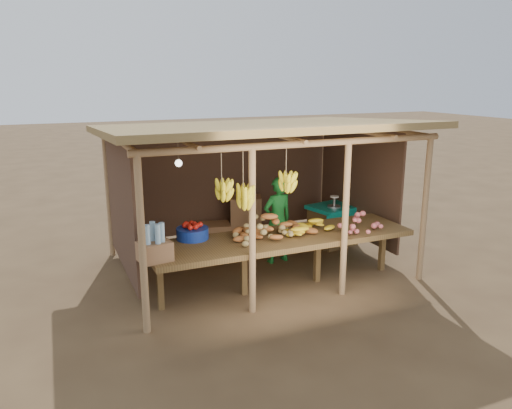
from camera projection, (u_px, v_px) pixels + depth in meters
name	position (u px, v px, depth m)	size (l,w,h in m)	color
ground	(256.00, 266.00, 8.25)	(60.00, 60.00, 0.00)	brown
stall_structure	(251.00, 150.00, 7.80)	(4.70, 3.50, 2.43)	#9D7851
counter	(282.00, 240.00, 7.22)	(3.90, 1.05, 0.80)	brown
potato_heap	(264.00, 226.00, 7.06)	(0.87, 0.52, 0.36)	tan
sweet_potato_heap	(273.00, 225.00, 7.13)	(1.12, 0.67, 0.36)	#AD632C
onion_heap	(361.00, 221.00, 7.34)	(0.87, 0.52, 0.36)	#C96265
banana_pile	(308.00, 220.00, 7.39)	(0.69, 0.41, 0.35)	yellow
tomato_basin	(192.00, 232.00, 7.07)	(0.46, 0.46, 0.24)	navy
bottle_box	(154.00, 246.00, 6.19)	(0.44, 0.37, 0.49)	#895F3D
vendor	(277.00, 220.00, 8.28)	(0.53, 0.35, 1.45)	#1A7628
tarp_crate	(333.00, 224.00, 9.23)	(0.94, 0.85, 0.97)	brown
carton_stack	(235.00, 225.00, 9.15)	(1.28, 0.59, 0.89)	#895F3D
burlap_sacks	(148.00, 252.00, 8.23)	(0.74, 0.39, 0.52)	#4C3223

